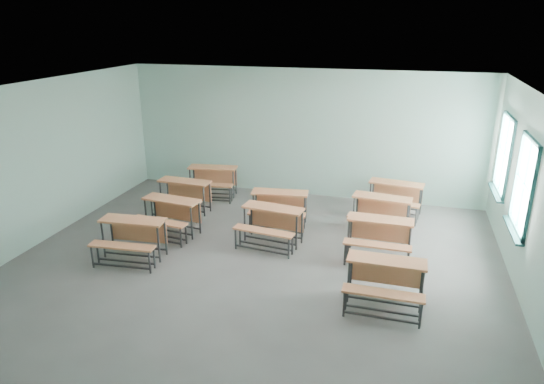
{
  "coord_description": "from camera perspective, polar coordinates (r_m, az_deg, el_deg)",
  "views": [
    {
      "loc": [
        2.49,
        -7.7,
        4.3
      ],
      "look_at": [
        -0.01,
        1.2,
        1.0
      ],
      "focal_mm": 32.0,
      "sensor_mm": 36.0,
      "label": 1
    }
  ],
  "objects": [
    {
      "name": "desk_unit_r1c1",
      "position": [
        9.68,
        -0.11,
        -3.37
      ],
      "size": [
        1.31,
        0.96,
        0.76
      ],
      "rotation": [
        0.0,
        0.0,
        -0.12
      ],
      "color": "#D0784B",
      "rests_on": "ground"
    },
    {
      "name": "desk_unit_r3c2",
      "position": [
        11.48,
        14.27,
        -0.25
      ],
      "size": [
        1.32,
        0.98,
        0.76
      ],
      "rotation": [
        0.0,
        0.0,
        -0.14
      ],
      "color": "#D0784B",
      "rests_on": "ground"
    },
    {
      "name": "desk_unit_r3c0",
      "position": [
        12.41,
        -7.07,
        1.72
      ],
      "size": [
        1.32,
        0.98,
        0.76
      ],
      "rotation": [
        0.0,
        0.0,
        0.14
      ],
      "color": "#D0784B",
      "rests_on": "ground"
    },
    {
      "name": "room",
      "position": [
        8.54,
        -1.5,
        1.19
      ],
      "size": [
        9.04,
        8.04,
        3.24
      ],
      "color": "slate",
      "rests_on": "ground"
    },
    {
      "name": "desk_unit_r2c2",
      "position": [
        10.49,
        12.67,
        -2.01
      ],
      "size": [
        1.31,
        0.95,
        0.76
      ],
      "rotation": [
        0.0,
        0.0,
        -0.11
      ],
      "color": "#D0784B",
      "rests_on": "ground"
    },
    {
      "name": "desk_unit_r2c1",
      "position": [
        10.53,
        0.85,
        -1.43
      ],
      "size": [
        1.31,
        0.96,
        0.76
      ],
      "rotation": [
        0.0,
        0.0,
        0.12
      ],
      "color": "#D0784B",
      "rests_on": "ground"
    },
    {
      "name": "desk_unit_r1c0",
      "position": [
        10.35,
        -12.0,
        -2.27
      ],
      "size": [
        1.31,
        0.95,
        0.76
      ],
      "rotation": [
        0.0,
        0.0,
        -0.11
      ],
      "color": "#D0784B",
      "rests_on": "ground"
    },
    {
      "name": "desk_unit_r2c0",
      "position": [
        11.45,
        -10.45,
        -0.01
      ],
      "size": [
        1.26,
        0.87,
        0.76
      ],
      "rotation": [
        0.0,
        0.0,
        -0.04
      ],
      "color": "#D0784B",
      "rests_on": "ground"
    },
    {
      "name": "desk_unit_r1c2",
      "position": [
        9.35,
        12.51,
        -4.74
      ],
      "size": [
        1.24,
        0.84,
        0.76
      ],
      "rotation": [
        0.0,
        0.0,
        -0.02
      ],
      "color": "#D0784B",
      "rests_on": "ground"
    },
    {
      "name": "desk_unit_r0c0",
      "position": [
        9.48,
        -16.24,
        -4.74
      ],
      "size": [
        1.28,
        0.91,
        0.76
      ],
      "rotation": [
        0.0,
        0.0,
        0.08
      ],
      "color": "#D0784B",
      "rests_on": "ground"
    },
    {
      "name": "desk_unit_r0c2",
      "position": [
        7.87,
        13.18,
        -9.7
      ],
      "size": [
        1.23,
        0.83,
        0.76
      ],
      "rotation": [
        0.0,
        0.0,
        -0.01
      ],
      "color": "#D0784B",
      "rests_on": "ground"
    }
  ]
}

